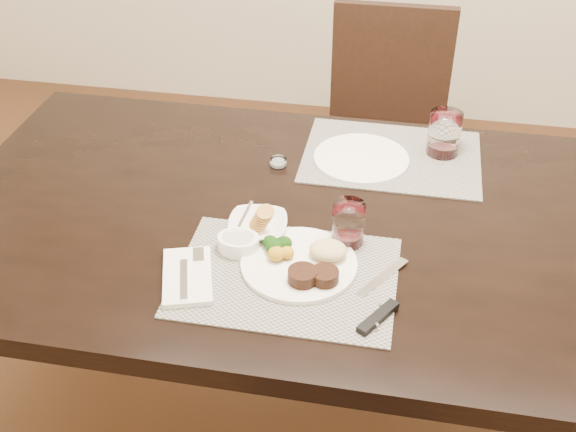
% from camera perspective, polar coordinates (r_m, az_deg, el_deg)
% --- Properties ---
extents(ground_plane, '(4.50, 4.50, 0.00)m').
position_cam_1_polar(ground_plane, '(2.20, 4.65, -16.37)').
color(ground_plane, '#412815').
rests_on(ground_plane, ground).
extents(dining_table, '(2.00, 1.00, 0.75)m').
position_cam_1_polar(dining_table, '(1.73, 5.71, -2.67)').
color(dining_table, black).
rests_on(dining_table, ground).
extents(chair_far, '(0.42, 0.42, 0.90)m').
position_cam_1_polar(chair_far, '(2.60, 7.67, 7.17)').
color(chair_far, black).
rests_on(chair_far, ground).
extents(placemat_near, '(0.46, 0.34, 0.00)m').
position_cam_1_polar(placemat_near, '(1.51, -0.15, -4.80)').
color(placemat_near, gray).
rests_on(placemat_near, dining_table).
extents(placemat_far, '(0.46, 0.34, 0.00)m').
position_cam_1_polar(placemat_far, '(1.93, 8.18, 4.68)').
color(placemat_far, gray).
rests_on(placemat_far, dining_table).
extents(dinner_plate, '(0.25, 0.25, 0.04)m').
position_cam_1_polar(dinner_plate, '(1.53, 1.29, -3.68)').
color(dinner_plate, white).
rests_on(dinner_plate, placemat_near).
extents(napkin_fork, '(0.15, 0.20, 0.02)m').
position_cam_1_polar(napkin_fork, '(1.52, -7.95, -4.72)').
color(napkin_fork, white).
rests_on(napkin_fork, placemat_near).
extents(steak_knife, '(0.10, 0.25, 0.01)m').
position_cam_1_polar(steak_knife, '(1.45, 7.23, -7.14)').
color(steak_knife, white).
rests_on(steak_knife, placemat_near).
extents(cracker_bowl, '(0.14, 0.14, 0.06)m').
position_cam_1_polar(cracker_bowl, '(1.62, -2.40, -0.77)').
color(cracker_bowl, white).
rests_on(cracker_bowl, placemat_near).
extents(sauce_ramekin, '(0.09, 0.14, 0.07)m').
position_cam_1_polar(sauce_ramekin, '(1.57, -3.92, -2.11)').
color(sauce_ramekin, white).
rests_on(sauce_ramekin, placemat_near).
extents(wine_glass_near, '(0.07, 0.07, 0.10)m').
position_cam_1_polar(wine_glass_near, '(1.58, 4.77, -0.75)').
color(wine_glass_near, silver).
rests_on(wine_glass_near, placemat_near).
extents(far_plate, '(0.25, 0.25, 0.01)m').
position_cam_1_polar(far_plate, '(1.89, 5.81, 4.53)').
color(far_plate, white).
rests_on(far_plate, placemat_far).
extents(wine_glass_far, '(0.08, 0.08, 0.12)m').
position_cam_1_polar(wine_glass_far, '(1.94, 12.23, 6.23)').
color(wine_glass_far, silver).
rests_on(wine_glass_far, placemat_far).
extents(salt_cellar, '(0.04, 0.04, 0.02)m').
position_cam_1_polar(salt_cellar, '(1.87, -0.78, 4.25)').
color(salt_cellar, silver).
rests_on(salt_cellar, dining_table).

